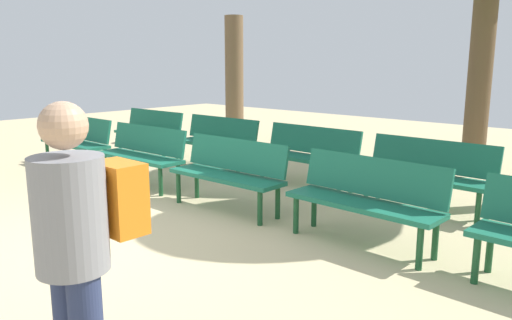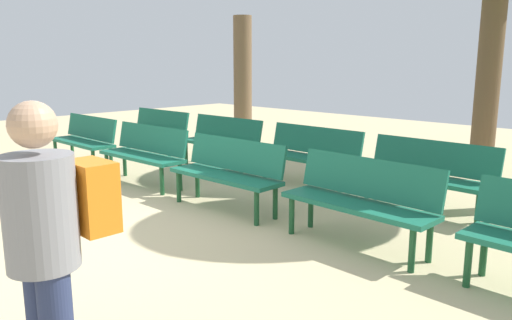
% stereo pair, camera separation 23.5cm
% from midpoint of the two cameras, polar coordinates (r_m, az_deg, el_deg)
% --- Properties ---
extents(ground_plane, '(24.00, 24.00, 0.00)m').
position_cam_midpoint_polar(ground_plane, '(5.43, -16.18, -8.86)').
color(ground_plane, '#CCB789').
extents(bench_r0_c0, '(1.60, 0.49, 0.87)m').
position_cam_midpoint_polar(bench_r0_c0, '(9.20, -20.35, 2.30)').
color(bench_r0_c0, '#19664C').
rests_on(bench_r0_c0, ground_plane).
extents(bench_r0_c1, '(1.62, 0.54, 0.87)m').
position_cam_midpoint_polar(bench_r0_c1, '(7.60, -13.76, 0.93)').
color(bench_r0_c1, '#19664C').
rests_on(bench_r0_c1, ground_plane).
extents(bench_r0_c2, '(1.61, 0.52, 0.87)m').
position_cam_midpoint_polar(bench_r0_c2, '(6.18, -4.14, -1.11)').
color(bench_r0_c2, '#19664C').
rests_on(bench_r0_c2, ground_plane).
extents(bench_r0_c3, '(1.61, 0.51, 0.87)m').
position_cam_midpoint_polar(bench_r0_c3, '(5.08, 11.18, -4.02)').
color(bench_r0_c3, '#19664C').
rests_on(bench_r0_c3, ground_plane).
extents(bench_r1_c0, '(1.61, 0.51, 0.87)m').
position_cam_midpoint_polar(bench_r1_c0, '(10.02, -12.69, 3.41)').
color(bench_r1_c0, '#19664C').
rests_on(bench_r1_c0, ground_plane).
extents(bench_r1_c1, '(1.61, 0.51, 0.87)m').
position_cam_midpoint_polar(bench_r1_c1, '(8.61, -5.20, 2.39)').
color(bench_r1_c1, '#19664C').
rests_on(bench_r1_c1, ground_plane).
extents(bench_r1_c2, '(1.60, 0.49, 0.87)m').
position_cam_midpoint_polar(bench_r1_c2, '(7.37, 5.08, 0.89)').
color(bench_r1_c2, '#19664C').
rests_on(bench_r1_c2, ground_plane).
extents(bench_r1_c3, '(1.60, 0.49, 0.87)m').
position_cam_midpoint_polar(bench_r1_c3, '(6.43, 18.06, -1.15)').
color(bench_r1_c3, '#19664C').
rests_on(bench_r1_c3, ground_plane).
extents(tree_0, '(0.43, 0.43, 2.84)m').
position_cam_midpoint_polar(tree_0, '(11.75, -3.08, 9.27)').
color(tree_0, brown).
rests_on(tree_0, ground_plane).
extents(visitor_with_backpack, '(0.34, 0.52, 1.65)m').
position_cam_midpoint_polar(visitor_with_backpack, '(2.60, -22.01, -9.59)').
color(visitor_with_backpack, navy).
rests_on(visitor_with_backpack, ground_plane).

